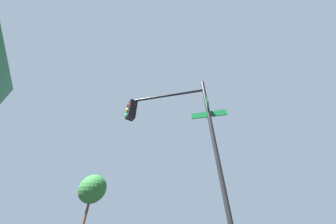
% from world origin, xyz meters
% --- Properties ---
extents(traffic_signal_near, '(2.71, 2.38, 5.27)m').
position_xyz_m(traffic_signal_near, '(-5.91, -6.57, 3.73)').
color(traffic_signal_near, black).
rests_on(traffic_signal_near, ground_plane).
extents(street_tree, '(2.71, 2.71, 5.21)m').
position_xyz_m(street_tree, '(9.29, -8.00, 3.84)').
color(street_tree, '#4C331E').
rests_on(street_tree, ground_plane).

